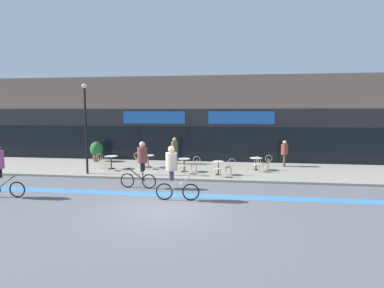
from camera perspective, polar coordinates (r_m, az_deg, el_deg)
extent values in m
plane|color=#5B5B60|center=(11.12, -5.19, -12.31)|extent=(120.00, 120.00, 0.00)
cube|color=gray|center=(18.03, -0.13, -4.90)|extent=(40.00, 5.50, 0.12)
cube|color=#7F6656|center=(22.41, 1.49, 4.77)|extent=(40.00, 4.00, 5.95)
cube|color=black|center=(20.57, 0.90, 0.03)|extent=(38.80, 0.10, 2.40)
cube|color=#232326|center=(20.47, 0.91, 5.05)|extent=(39.20, 0.14, 1.20)
cube|color=#1E56A3|center=(20.96, -7.27, 5.03)|extent=(4.37, 0.08, 0.84)
cube|color=#1E56A3|center=(20.28, 9.32, 4.96)|extent=(4.37, 0.08, 0.84)
cube|color=#3D7AB7|center=(12.91, -3.30, -9.64)|extent=(36.00, 0.70, 0.01)
cylinder|color=black|center=(18.62, -15.09, -4.53)|extent=(0.42, 0.42, 0.02)
cylinder|color=black|center=(18.56, -15.13, -3.43)|extent=(0.07, 0.07, 0.75)
cylinder|color=silver|center=(18.50, -15.16, -2.25)|extent=(0.77, 0.77, 0.02)
cylinder|color=black|center=(18.63, -8.29, -4.38)|extent=(0.40, 0.40, 0.02)
cylinder|color=black|center=(18.57, -8.31, -3.31)|extent=(0.07, 0.07, 0.73)
cylinder|color=silver|center=(18.51, -8.33, -2.16)|extent=(0.72, 0.72, 0.02)
cylinder|color=black|center=(17.12, -1.50, -5.24)|extent=(0.36, 0.36, 0.02)
cylinder|color=black|center=(17.06, -1.50, -4.08)|extent=(0.07, 0.07, 0.73)
cylinder|color=silver|center=(16.99, -1.51, -2.82)|extent=(0.66, 0.66, 0.02)
cylinder|color=black|center=(16.34, 5.02, -5.82)|extent=(0.33, 0.33, 0.02)
cylinder|color=black|center=(16.27, 5.03, -4.63)|extent=(0.07, 0.07, 0.71)
cylinder|color=silver|center=(16.21, 5.04, -3.34)|extent=(0.61, 0.61, 0.02)
cylinder|color=black|center=(18.00, 12.07, -4.82)|extent=(0.39, 0.39, 0.02)
cylinder|color=black|center=(17.94, 12.10, -3.76)|extent=(0.07, 0.07, 0.70)
cylinder|color=silver|center=(17.88, 12.12, -2.63)|extent=(0.71, 0.71, 0.02)
cylinder|color=beige|center=(18.05, -15.80, -3.52)|extent=(0.42, 0.42, 0.03)
cylinder|color=beige|center=(18.27, -16.03, -4.13)|extent=(0.03, 0.03, 0.42)
cylinder|color=beige|center=(18.17, -15.21, -4.16)|extent=(0.03, 0.03, 0.42)
cylinder|color=beige|center=(18.01, -16.36, -4.28)|extent=(0.03, 0.03, 0.42)
cylinder|color=beige|center=(17.91, -15.52, -4.32)|extent=(0.03, 0.03, 0.42)
torus|color=beige|center=(17.85, -16.02, -2.78)|extent=(0.04, 0.41, 0.41)
cylinder|color=beige|center=(17.94, -16.52, -3.19)|extent=(0.03, 0.03, 0.23)
cylinder|color=beige|center=(17.81, -15.49, -3.22)|extent=(0.03, 0.03, 0.23)
cylinder|color=beige|center=(18.77, -16.68, -3.18)|extent=(0.42, 0.42, 0.03)
cylinder|color=beige|center=(18.88, -16.11, -3.80)|extent=(0.03, 0.03, 0.42)
cylinder|color=beige|center=(18.63, -16.42, -3.95)|extent=(0.03, 0.03, 0.42)
cylinder|color=beige|center=(18.98, -16.90, -3.77)|extent=(0.03, 0.03, 0.42)
cylinder|color=beige|center=(18.73, -17.22, -3.92)|extent=(0.03, 0.03, 0.42)
torus|color=beige|center=(18.79, -17.19, -2.38)|extent=(0.41, 0.05, 0.41)
cylinder|color=beige|center=(18.97, -16.98, -2.71)|extent=(0.03, 0.03, 0.23)
cylinder|color=beige|center=(18.65, -17.37, -2.86)|extent=(0.03, 0.03, 0.23)
cylinder|color=beige|center=(18.03, -8.79, -3.37)|extent=(0.43, 0.43, 0.03)
cylinder|color=beige|center=(18.23, -9.12, -3.99)|extent=(0.03, 0.03, 0.42)
cylinder|color=beige|center=(18.18, -8.26, -4.00)|extent=(0.03, 0.03, 0.42)
cylinder|color=beige|center=(17.96, -9.30, -4.14)|extent=(0.03, 0.03, 0.42)
cylinder|color=beige|center=(17.91, -8.42, -4.16)|extent=(0.03, 0.03, 0.42)
torus|color=beige|center=(17.83, -8.91, -2.63)|extent=(0.06, 0.41, 0.41)
cylinder|color=beige|center=(17.88, -9.44, -3.05)|extent=(0.03, 0.03, 0.23)
cylinder|color=beige|center=(17.81, -8.36, -3.06)|extent=(0.03, 0.03, 0.23)
cylinder|color=beige|center=(18.71, -9.94, -3.04)|extent=(0.45, 0.45, 0.03)
cylinder|color=beige|center=(18.82, -9.36, -3.68)|extent=(0.03, 0.03, 0.42)
cylinder|color=beige|center=(18.56, -9.71, -3.81)|extent=(0.03, 0.03, 0.42)
cylinder|color=beige|center=(18.93, -10.13, -3.63)|extent=(0.03, 0.03, 0.42)
cylinder|color=beige|center=(18.68, -10.49, -3.77)|extent=(0.03, 0.03, 0.42)
torus|color=beige|center=(18.74, -10.42, -2.22)|extent=(0.41, 0.08, 0.41)
cylinder|color=beige|center=(18.91, -10.20, -2.56)|extent=(0.03, 0.03, 0.23)
cylinder|color=beige|center=(18.61, -10.64, -2.71)|extent=(0.03, 0.03, 0.23)
cylinder|color=beige|center=(16.51, -1.80, -4.18)|extent=(0.43, 0.43, 0.03)
cylinder|color=beige|center=(16.70, -2.23, -4.85)|extent=(0.03, 0.03, 0.42)
cylinder|color=beige|center=(16.68, -1.27, -4.86)|extent=(0.03, 0.03, 0.42)
cylinder|color=beige|center=(16.43, -2.34, -5.03)|extent=(0.03, 0.03, 0.42)
cylinder|color=beige|center=(16.40, -1.36, -5.05)|extent=(0.03, 0.03, 0.42)
torus|color=beige|center=(16.30, -1.86, -3.38)|extent=(0.05, 0.41, 0.41)
cylinder|color=beige|center=(16.34, -2.46, -3.84)|extent=(0.03, 0.03, 0.23)
cylinder|color=beige|center=(16.31, -1.26, -3.85)|extent=(0.03, 0.03, 0.23)
cylinder|color=beige|center=(16.97, 0.33, -3.89)|extent=(0.41, 0.41, 0.03)
cylinder|color=beige|center=(16.89, -0.21, -4.71)|extent=(0.03, 0.03, 0.42)
cylinder|color=beige|center=(17.17, -0.06, -4.54)|extent=(0.03, 0.03, 0.42)
cylinder|color=beige|center=(16.85, 0.74, -4.74)|extent=(0.03, 0.03, 0.42)
cylinder|color=beige|center=(17.13, 0.87, -4.57)|extent=(0.03, 0.03, 0.42)
torus|color=beige|center=(16.90, 0.91, -3.03)|extent=(0.41, 0.04, 0.41)
cylinder|color=beige|center=(16.76, 0.83, -3.58)|extent=(0.03, 0.03, 0.23)
cylinder|color=beige|center=(17.09, 0.98, -3.39)|extent=(0.03, 0.03, 0.23)
cylinder|color=beige|center=(15.72, 4.94, -4.72)|extent=(0.42, 0.42, 0.03)
cylinder|color=beige|center=(15.91, 4.48, -5.41)|extent=(0.03, 0.03, 0.42)
cylinder|color=beige|center=(15.89, 5.49, -5.44)|extent=(0.03, 0.03, 0.42)
cylinder|color=beige|center=(15.64, 4.38, -5.62)|extent=(0.03, 0.03, 0.42)
cylinder|color=beige|center=(15.62, 5.41, -5.64)|extent=(0.03, 0.03, 0.42)
torus|color=beige|center=(15.51, 4.90, -3.89)|extent=(0.05, 0.41, 0.41)
cylinder|color=beige|center=(15.55, 4.26, -4.36)|extent=(0.03, 0.03, 0.23)
cylinder|color=beige|center=(15.52, 5.53, -4.40)|extent=(0.03, 0.03, 0.23)
cylinder|color=beige|center=(16.25, 6.97, -4.39)|extent=(0.45, 0.45, 0.03)
cylinder|color=beige|center=(16.14, 6.53, -5.27)|extent=(0.03, 0.03, 0.42)
cylinder|color=beige|center=(16.41, 6.42, -5.08)|extent=(0.03, 0.03, 0.42)
cylinder|color=beige|center=(16.17, 7.52, -5.26)|extent=(0.03, 0.03, 0.42)
cylinder|color=beige|center=(16.44, 7.39, -5.07)|extent=(0.03, 0.03, 0.42)
torus|color=beige|center=(16.22, 7.58, -3.47)|extent=(0.41, 0.08, 0.41)
cylinder|color=beige|center=(16.08, 7.66, -4.05)|extent=(0.03, 0.03, 0.23)
cylinder|color=beige|center=(16.41, 7.50, -3.84)|extent=(0.03, 0.03, 0.23)
cylinder|color=beige|center=(17.38, 12.25, -3.79)|extent=(0.45, 0.45, 0.03)
cylinder|color=beige|center=(17.52, 11.68, -4.45)|extent=(0.03, 0.03, 0.42)
cylinder|color=beige|center=(17.59, 12.57, -4.43)|extent=(0.03, 0.03, 0.42)
cylinder|color=beige|center=(17.26, 11.88, -4.62)|extent=(0.03, 0.03, 0.42)
cylinder|color=beige|center=(17.32, 12.79, -4.60)|extent=(0.03, 0.03, 0.42)
torus|color=beige|center=(17.18, 12.39, -3.03)|extent=(0.09, 0.41, 0.41)
cylinder|color=beige|center=(17.16, 11.83, -3.48)|extent=(0.03, 0.03, 0.23)
cylinder|color=beige|center=(17.24, 12.94, -3.46)|extent=(0.03, 0.03, 0.23)
cylinder|color=beige|center=(17.98, 13.85, -3.51)|extent=(0.44, 0.44, 0.03)
cylinder|color=beige|center=(17.85, 13.49, -4.30)|extent=(0.03, 0.03, 0.42)
cylinder|color=beige|center=(18.12, 13.31, -4.14)|extent=(0.03, 0.03, 0.42)
cylinder|color=beige|center=(17.91, 14.37, -4.29)|extent=(0.03, 0.03, 0.42)
cylinder|color=beige|center=(18.18, 14.17, -4.13)|extent=(0.03, 0.03, 0.42)
torus|color=beige|center=(17.97, 14.40, -2.67)|extent=(0.41, 0.07, 0.41)
cylinder|color=beige|center=(17.83, 14.52, -3.19)|extent=(0.03, 0.03, 0.23)
cylinder|color=beige|center=(18.16, 14.27, -3.01)|extent=(0.03, 0.03, 0.23)
cylinder|color=brown|center=(21.63, -17.66, -2.52)|extent=(0.54, 0.54, 0.48)
ellipsoid|color=#28662D|center=(21.55, -17.71, -0.92)|extent=(0.86, 0.86, 1.03)
cylinder|color=black|center=(17.27, -19.54, 2.32)|extent=(0.12, 0.12, 4.69)
sphere|color=beige|center=(17.29, -19.84, 10.36)|extent=(0.26, 0.26, 0.26)
torus|color=black|center=(12.02, -0.23, -9.15)|extent=(0.69, 0.09, 0.69)
torus|color=black|center=(12.15, -5.30, -9.02)|extent=(0.69, 0.09, 0.69)
cylinder|color=silver|center=(11.99, -2.53, -7.75)|extent=(0.83, 0.09, 0.62)
cylinder|color=silver|center=(12.04, -3.90, -7.96)|extent=(0.04, 0.04, 0.48)
cylinder|color=silver|center=(11.88, -0.49, -6.43)|extent=(0.06, 0.48, 0.03)
cylinder|color=#382D47|center=(12.03, -3.86, -5.84)|extent=(0.17, 0.17, 0.39)
cylinder|color=#382D47|center=(11.86, -3.98, -6.02)|extent=(0.17, 0.17, 0.39)
cylinder|color=#B2A38E|center=(11.84, -3.94, -3.34)|extent=(0.49, 0.49, 0.71)
sphere|color=tan|center=(11.77, -3.95, -1.00)|extent=(0.27, 0.27, 0.27)
torus|color=black|center=(14.33, -12.20, -6.80)|extent=(0.68, 0.09, 0.68)
torus|color=black|center=(13.97, -8.19, -7.06)|extent=(0.68, 0.09, 0.68)
cylinder|color=black|center=(14.10, -10.44, -5.78)|extent=(0.81, 0.08, 0.61)
cylinder|color=black|center=(14.01, -9.35, -6.05)|extent=(0.04, 0.04, 0.47)
cylinder|color=black|center=(14.19, -12.05, -4.55)|extent=(0.05, 0.48, 0.03)
cylinder|color=black|center=(13.85, -9.50, -4.38)|extent=(0.17, 0.17, 0.39)
cylinder|color=black|center=(14.01, -9.26, -4.25)|extent=(0.17, 0.17, 0.39)
cylinder|color=brown|center=(13.84, -9.42, -2.08)|extent=(0.48, 0.48, 0.71)
sphere|color=beige|center=(13.78, -9.46, -0.08)|extent=(0.27, 0.27, 0.27)
torus|color=black|center=(14.38, -30.34, -7.49)|extent=(0.67, 0.11, 0.67)
cylinder|color=#2D753D|center=(14.58, -31.95, -6.26)|extent=(0.80, 0.12, 0.60)
cylinder|color=#2D753D|center=(14.29, -30.64, -5.25)|extent=(0.07, 0.48, 0.03)
cylinder|color=black|center=(14.74, -32.74, -4.66)|extent=(0.18, 0.18, 0.40)
cylinder|color=#4C3D2D|center=(19.50, 17.16, -3.05)|extent=(0.17, 0.17, 0.74)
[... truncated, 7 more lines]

